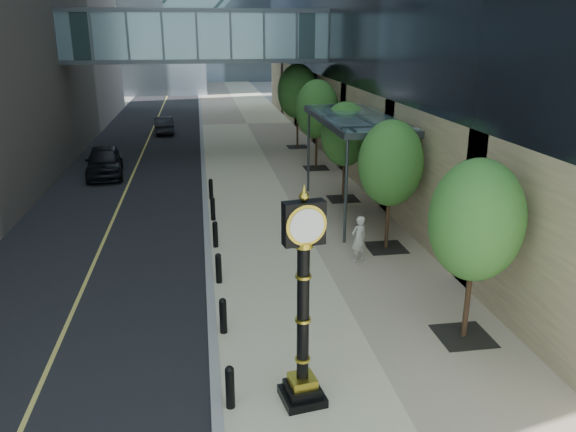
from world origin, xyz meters
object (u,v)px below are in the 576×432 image
at_px(pedestrian, 359,239).
at_px(car_near, 104,161).
at_px(street_clock, 303,316).
at_px(car_far, 164,125).

xyz_separation_m(pedestrian, car_near, (-10.69, 14.32, -0.06)).
height_order(pedestrian, car_near, pedestrian).
distance_m(street_clock, car_near, 22.97).
xyz_separation_m(pedestrian, car_far, (-8.16, 27.97, -0.21)).
height_order(pedestrian, car_far, pedestrian).
relative_size(street_clock, pedestrian, 2.83).
bearing_deg(street_clock, pedestrian, 56.79).
bearing_deg(car_near, car_far, 72.74).
distance_m(street_clock, car_far, 35.73).
relative_size(pedestrian, car_near, 0.35).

